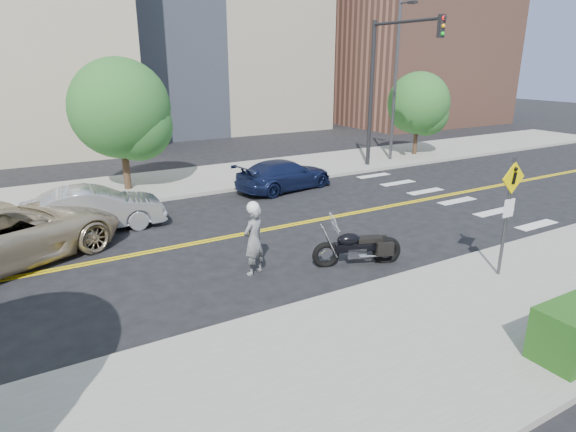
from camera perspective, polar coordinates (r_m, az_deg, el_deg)
The scene contains 14 objects.
ground_plane at distance 15.48m, azimuth -5.45°, elevation -2.17°, with size 120.00×120.00×0.00m, color black.
sidewalk_near at distance 9.82m, azimuth 14.08°, elevation -14.80°, with size 60.00×5.00×0.15m, color #9E9B91.
sidewalk_far at distance 22.22m, azimuth -13.69°, elevation 3.81°, with size 60.00×5.00×0.15m, color #9E9B91.
building_right at distance 46.16m, azimuth 14.42°, elevation 18.26°, with size 14.00×12.00×12.00m, color #8C5947.
lamp_post at distance 26.75m, azimuth 12.57°, elevation 15.05°, with size 0.16×0.16×8.00m, color #4C4C51.
traffic_light at distance 24.34m, azimuth 11.38°, elevation 16.12°, with size 0.28×4.50×7.00m.
pedestrian_sign at distance 12.79m, azimuth 24.68°, elevation 1.13°, with size 0.78×0.08×3.00m.
motorcyclist at distance 12.32m, azimuth -4.09°, elevation -2.66°, with size 0.79×0.67×1.96m.
motorcycle at distance 13.07m, azimuth 8.30°, elevation -2.73°, with size 2.39×0.73×1.46m, color black, non-canonical shape.
suv at distance 15.04m, azimuth -30.67°, elevation -1.80°, with size 2.88×6.25×1.74m, color #BEAC8B.
parked_car_silver at distance 16.81m, azimuth -21.96°, elevation 0.78°, with size 1.52×4.35×1.43m, color #A5A7AC.
parked_car_blue at distance 20.63m, azimuth -0.42°, elevation 4.90°, with size 1.82×4.47×1.30m, color #19244D.
tree_far_a at distance 20.92m, azimuth -19.30°, elevation 11.93°, with size 4.01×4.01×5.48m.
tree_far_b at distance 28.67m, azimuth 15.19°, elevation 12.78°, with size 3.44×3.44×4.76m.
Camera 1 is at (-6.02, -13.24, 5.29)m, focal length 30.00 mm.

